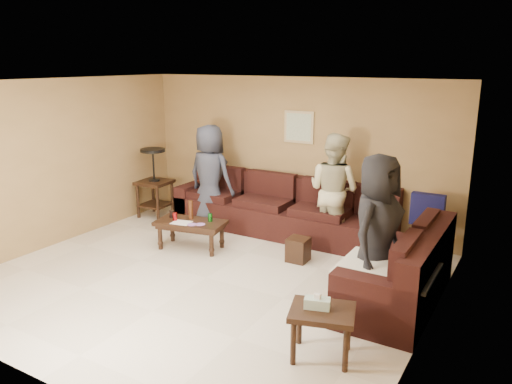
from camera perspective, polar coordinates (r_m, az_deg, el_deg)
room at (r=6.14m, az=-6.07°, el=4.54°), size 5.60×5.50×2.50m
sectional_sofa at (r=7.36m, az=6.45°, el=-4.51°), size 4.65×2.90×0.97m
coffee_table at (r=7.52m, az=-7.49°, el=-3.77°), size 1.11×0.70×0.71m
end_table_left at (r=9.11m, az=-11.54°, el=1.20°), size 0.58×0.58×1.24m
side_table_right at (r=4.86m, az=7.50°, el=-13.88°), size 0.72×0.64×0.64m
waste_bin at (r=7.09m, az=4.84°, el=-6.58°), size 0.29×0.29×0.34m
wall_art at (r=8.19m, az=4.93°, el=7.40°), size 0.52×0.04×0.52m
person_left at (r=8.44m, az=-5.27°, el=1.85°), size 0.86×0.58×1.73m
person_middle at (r=7.55m, az=8.85°, el=0.19°), size 0.96×0.82×1.73m
person_right at (r=5.78m, az=13.60°, el=-4.39°), size 0.67×0.93×1.78m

